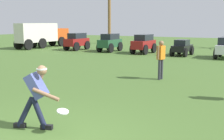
% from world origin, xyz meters
% --- Properties ---
extents(frisbee_thrower, '(1.16, 0.49, 1.39)m').
position_xyz_m(frisbee_thrower, '(-0.57, 0.53, 0.79)').
color(frisbee_thrower, '#191E38').
rests_on(frisbee_thrower, ground_plane).
extents(frisbee_in_flight, '(0.30, 0.30, 0.08)m').
position_xyz_m(frisbee_in_flight, '(0.11, 0.54, 0.49)').
color(frisbee_in_flight, white).
extents(teammate_near_sideline, '(0.27, 0.50, 1.56)m').
position_xyz_m(teammate_near_sideline, '(0.12, 6.89, 0.94)').
color(teammate_near_sideline, '#33333D').
rests_on(teammate_near_sideline, ground_plane).
extents(parked_car_slot_a, '(1.22, 2.38, 1.40)m').
position_xyz_m(parked_car_slot_a, '(-9.92, 15.62, 0.74)').
color(parked_car_slot_a, maroon).
rests_on(parked_car_slot_a, ground_plane).
extents(parked_car_slot_b, '(1.19, 2.36, 1.40)m').
position_xyz_m(parked_car_slot_b, '(-6.85, 15.72, 0.74)').
color(parked_car_slot_b, '#235133').
rests_on(parked_car_slot_b, ground_plane).
extents(parked_car_slot_c, '(1.31, 2.41, 1.40)m').
position_xyz_m(parked_car_slot_c, '(-4.00, 15.68, 0.74)').
color(parked_car_slot_c, maroon).
rests_on(parked_car_slot_c, ground_plane).
extents(parked_car_slot_d, '(1.22, 2.25, 1.10)m').
position_xyz_m(parked_car_slot_d, '(-1.12, 15.61, 0.56)').
color(parked_car_slot_d, black).
rests_on(parked_car_slot_d, ground_plane).
extents(box_truck, '(1.61, 5.95, 2.20)m').
position_xyz_m(box_truck, '(-14.00, 15.95, 1.23)').
color(box_truck, '#CC4C19').
rests_on(box_truck, ground_plane).
extents(palm_tree_far_left, '(3.03, 3.53, 6.60)m').
position_xyz_m(palm_tree_far_left, '(-10.86, 23.14, 3.95)').
color(palm_tree_far_left, brown).
rests_on(palm_tree_far_left, ground_plane).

